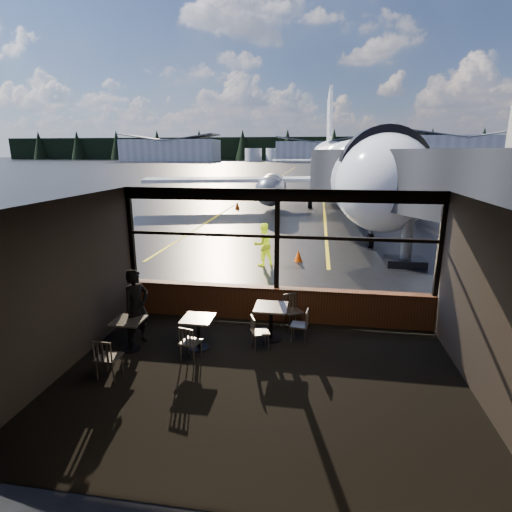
% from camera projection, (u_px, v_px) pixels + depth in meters
% --- Properties ---
extents(ground_plane, '(520.00, 520.00, 0.00)m').
position_uv_depth(ground_plane, '(316.00, 166.00, 125.44)').
color(ground_plane, black).
rests_on(ground_plane, ground).
extents(carpet_floor, '(8.00, 6.00, 0.01)m').
position_uv_depth(carpet_floor, '(260.00, 381.00, 7.85)').
color(carpet_floor, black).
rests_on(carpet_floor, ground).
extents(ceiling, '(8.00, 6.00, 0.04)m').
position_uv_depth(ceiling, '(260.00, 204.00, 6.96)').
color(ceiling, '#38332D').
rests_on(ceiling, ground).
extents(wall_left, '(0.04, 6.00, 3.50)m').
position_uv_depth(wall_left, '(63.00, 287.00, 8.00)').
color(wall_left, '#4E463E').
rests_on(wall_left, ground).
extents(wall_right, '(0.04, 6.00, 3.50)m').
position_uv_depth(wall_right, '(492.00, 311.00, 6.81)').
color(wall_right, '#4E463E').
rests_on(wall_right, ground).
extents(wall_back, '(8.00, 0.04, 3.50)m').
position_uv_depth(wall_back, '(223.00, 391.00, 4.54)').
color(wall_back, '#4E463E').
rests_on(wall_back, ground).
extents(window_sill, '(8.00, 0.28, 0.90)m').
position_uv_depth(window_sill, '(276.00, 305.00, 10.60)').
color(window_sill, '#572D1A').
rests_on(window_sill, ground).
extents(window_header, '(8.00, 0.18, 0.30)m').
position_uv_depth(window_header, '(278.00, 195.00, 9.87)').
color(window_header, black).
rests_on(window_header, ground).
extents(mullion_left, '(0.12, 0.12, 2.60)m').
position_uv_depth(mullion_left, '(131.00, 236.00, 10.75)').
color(mullion_left, black).
rests_on(mullion_left, ground).
extents(mullion_centre, '(0.12, 0.12, 2.60)m').
position_uv_depth(mullion_centre, '(277.00, 240.00, 10.16)').
color(mullion_centre, black).
rests_on(mullion_centre, ground).
extents(mullion_right, '(0.12, 0.12, 2.60)m').
position_uv_depth(mullion_right, '(441.00, 246.00, 9.58)').
color(mullion_right, black).
rests_on(mullion_right, ground).
extents(window_transom, '(8.00, 0.10, 0.08)m').
position_uv_depth(window_transom, '(277.00, 236.00, 10.14)').
color(window_transom, black).
rests_on(window_transom, ground).
extents(airliner, '(33.44, 39.37, 11.52)m').
position_uv_depth(airliner, '(345.00, 133.00, 29.65)').
color(airliner, white).
rests_on(airliner, ground_plane).
extents(jet_bridge, '(8.95, 10.94, 4.77)m').
position_uv_depth(jet_bridge, '(389.00, 207.00, 14.84)').
color(jet_bridge, '#28282A').
rests_on(jet_bridge, ground_plane).
extents(cafe_table_near, '(0.77, 0.77, 0.85)m').
position_uv_depth(cafe_table_near, '(271.00, 323.00, 9.54)').
color(cafe_table_near, '#A59F98').
rests_on(cafe_table_near, carpet_floor).
extents(cafe_table_mid, '(0.69, 0.69, 0.76)m').
position_uv_depth(cafe_table_mid, '(198.00, 333.00, 9.10)').
color(cafe_table_mid, gray).
rests_on(cafe_table_mid, carpet_floor).
extents(cafe_table_left, '(0.67, 0.67, 0.73)m').
position_uv_depth(cafe_table_left, '(130.00, 335.00, 9.04)').
color(cafe_table_left, gray).
rests_on(cafe_table_left, carpet_floor).
extents(chair_near_e, '(0.48, 0.48, 0.81)m').
position_uv_depth(chair_near_e, '(299.00, 325.00, 9.44)').
color(chair_near_e, '#ACA69B').
rests_on(chair_near_e, carpet_floor).
extents(chair_near_w, '(0.57, 0.57, 0.80)m').
position_uv_depth(chair_near_w, '(260.00, 332.00, 9.08)').
color(chair_near_w, '#B7B1A5').
rests_on(chair_near_w, carpet_floor).
extents(chair_near_n, '(0.66, 0.66, 0.89)m').
position_uv_depth(chair_near_n, '(293.00, 312.00, 10.14)').
color(chair_near_n, '#B0AA9F').
rests_on(chair_near_n, carpet_floor).
extents(chair_mid_s, '(0.54, 0.54, 0.82)m').
position_uv_depth(chair_mid_s, '(191.00, 342.00, 8.59)').
color(chair_mid_s, '#B9B3A7').
rests_on(chair_mid_s, carpet_floor).
extents(chair_left_s, '(0.51, 0.51, 0.90)m').
position_uv_depth(chair_left_s, '(109.00, 358.00, 7.87)').
color(chair_left_s, '#BCB6A9').
rests_on(chair_left_s, carpet_floor).
extents(passenger, '(0.68, 0.78, 1.81)m').
position_uv_depth(passenger, '(137.00, 307.00, 9.22)').
color(passenger, black).
rests_on(passenger, carpet_floor).
extents(ground_crew, '(1.04, 1.01, 1.69)m').
position_uv_depth(ground_crew, '(263.00, 244.00, 15.74)').
color(ground_crew, '#BFF219').
rests_on(ground_crew, ground_plane).
extents(cone_nose, '(0.34, 0.34, 0.48)m').
position_uv_depth(cone_nose, '(298.00, 256.00, 16.43)').
color(cone_nose, '#FF4108').
rests_on(cone_nose, ground_plane).
extents(cone_wing, '(0.40, 0.40, 0.55)m').
position_uv_depth(cone_wing, '(237.00, 206.00, 31.46)').
color(cone_wing, orange).
rests_on(cone_wing, ground_plane).
extents(hangar_left, '(45.00, 18.00, 11.00)m').
position_uv_depth(hangar_left, '(171.00, 149.00, 191.77)').
color(hangar_left, silver).
rests_on(hangar_left, ground_plane).
extents(hangar_mid, '(38.00, 15.00, 10.00)m').
position_uv_depth(hangar_mid, '(318.00, 150.00, 186.31)').
color(hangar_mid, silver).
rests_on(hangar_mid, ground_plane).
extents(hangar_right, '(50.00, 20.00, 12.00)m').
position_uv_depth(hangar_right, '(459.00, 148.00, 170.48)').
color(hangar_right, silver).
rests_on(hangar_right, ground_plane).
extents(fuel_tank_a, '(8.00, 8.00, 6.00)m').
position_uv_depth(fuel_tank_a, '(253.00, 155.00, 188.39)').
color(fuel_tank_a, silver).
rests_on(fuel_tank_a, ground_plane).
extents(fuel_tank_b, '(8.00, 8.00, 6.00)m').
position_uv_depth(fuel_tank_b, '(274.00, 155.00, 186.91)').
color(fuel_tank_b, silver).
rests_on(fuel_tank_b, ground_plane).
extents(fuel_tank_c, '(8.00, 8.00, 6.00)m').
position_uv_depth(fuel_tank_c, '(296.00, 155.00, 185.43)').
color(fuel_tank_c, silver).
rests_on(fuel_tank_c, ground_plane).
extents(treeline, '(360.00, 3.00, 12.00)m').
position_uv_depth(treeline, '(318.00, 149.00, 209.96)').
color(treeline, black).
rests_on(treeline, ground_plane).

